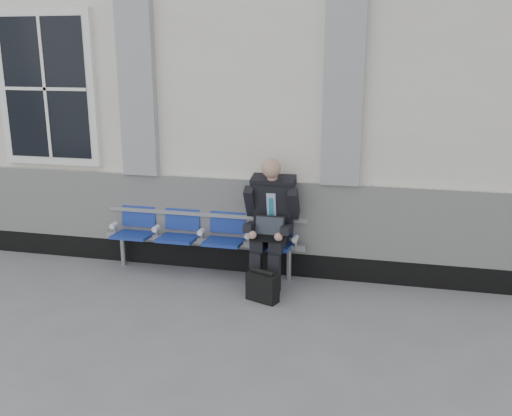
# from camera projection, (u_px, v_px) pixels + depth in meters

# --- Properties ---
(station_building) EXTENTS (14.40, 4.40, 4.49)m
(station_building) POSITION_uv_depth(u_px,v_px,m) (98.00, 82.00, 9.24)
(station_building) COLOR silver
(station_building) RESTS_ON ground
(bench) EXTENTS (2.60, 0.47, 0.91)m
(bench) POSITION_uv_depth(u_px,v_px,m) (203.00, 230.00, 7.12)
(bench) COLOR #9EA0A3
(bench) RESTS_ON ground
(businessman) EXTENTS (0.63, 0.84, 1.52)m
(businessman) POSITION_uv_depth(u_px,v_px,m) (271.00, 218.00, 6.72)
(businessman) COLOR black
(businessman) RESTS_ON ground
(briefcase) EXTENTS (0.39, 0.28, 0.37)m
(briefcase) POSITION_uv_depth(u_px,v_px,m) (262.00, 287.00, 6.36)
(briefcase) COLOR black
(briefcase) RESTS_ON ground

